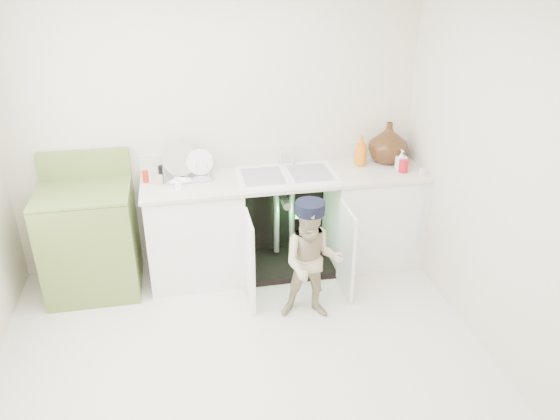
% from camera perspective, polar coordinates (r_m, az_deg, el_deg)
% --- Properties ---
extents(ground, '(3.50, 3.50, 0.00)m').
position_cam_1_polar(ground, '(4.04, -3.72, -15.52)').
color(ground, beige).
rests_on(ground, ground).
extents(room_shell, '(6.00, 5.50, 1.26)m').
position_cam_1_polar(room_shell, '(3.34, -4.33, 0.68)').
color(room_shell, beige).
rests_on(room_shell, ground).
extents(counter_run, '(2.44, 1.02, 1.26)m').
position_cam_1_polar(counter_run, '(4.84, 1.10, -0.83)').
color(counter_run, white).
rests_on(counter_run, ground).
extents(avocado_stove, '(0.74, 0.65, 1.14)m').
position_cam_1_polar(avocado_stove, '(4.79, -19.20, -2.84)').
color(avocado_stove, olive).
rests_on(avocado_stove, ground).
extents(repair_worker, '(0.54, 0.66, 0.99)m').
position_cam_1_polar(repair_worker, '(4.18, 3.37, -5.37)').
color(repair_worker, tan).
rests_on(repair_worker, ground).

